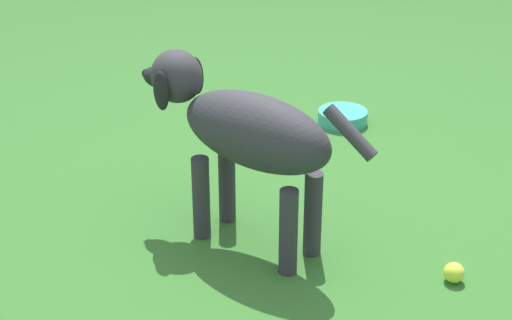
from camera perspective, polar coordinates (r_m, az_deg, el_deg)
ground at (r=2.92m, az=1.11°, el=-4.25°), size 14.00×14.00×0.00m
dog at (r=2.62m, az=-0.94°, el=2.09°), size 0.66×0.71×0.62m
tennis_ball_0 at (r=2.66m, az=13.64°, el=-7.64°), size 0.07×0.07×0.07m
water_bowl at (r=3.68m, az=6.07°, el=3.01°), size 0.22×0.22×0.06m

